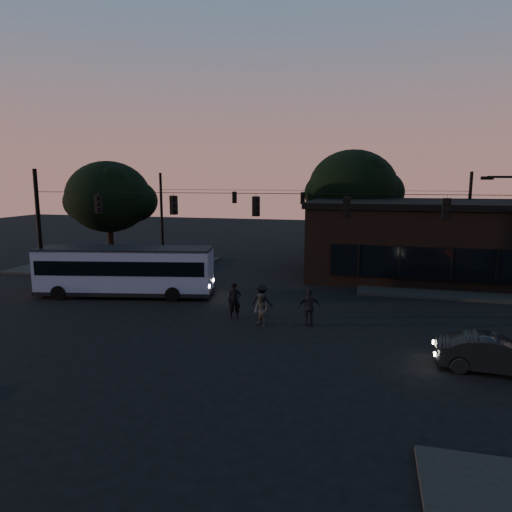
% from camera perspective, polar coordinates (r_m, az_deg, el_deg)
% --- Properties ---
extents(ground, '(120.00, 120.00, 0.00)m').
position_cam_1_polar(ground, '(20.47, -2.80, -10.13)').
color(ground, black).
rests_on(ground, ground).
extents(sidewalk_far_right, '(14.00, 10.00, 0.15)m').
position_cam_1_polar(sidewalk_far_right, '(33.73, 24.73, -3.01)').
color(sidewalk_far_right, black).
rests_on(sidewalk_far_right, ground).
extents(sidewalk_far_left, '(14.00, 10.00, 0.15)m').
position_cam_1_polar(sidewalk_far_left, '(38.54, -16.76, -1.06)').
color(sidewalk_far_left, black).
rests_on(sidewalk_far_left, ground).
extents(building, '(15.40, 10.41, 5.40)m').
position_cam_1_polar(building, '(34.81, 19.60, 2.08)').
color(building, black).
rests_on(building, ground).
extents(tree_behind, '(7.60, 7.60, 9.43)m').
position_cam_1_polar(tree_behind, '(40.47, 11.97, 8.34)').
color(tree_behind, black).
rests_on(tree_behind, ground).
extents(tree_left, '(6.40, 6.40, 8.30)m').
position_cam_1_polar(tree_left, '(37.11, -17.96, 7.04)').
color(tree_left, black).
rests_on(tree_left, ground).
extents(signal_rig_near, '(26.24, 0.30, 7.50)m').
position_cam_1_polar(signal_rig_near, '(23.26, 0.00, 3.52)').
color(signal_rig_near, black).
rests_on(signal_rig_near, ground).
extents(signal_rig_far, '(26.24, 0.30, 7.50)m').
position_cam_1_polar(signal_rig_far, '(38.94, 5.83, 5.53)').
color(signal_rig_far, black).
rests_on(signal_rig_far, ground).
extents(bus, '(10.64, 4.38, 2.92)m').
position_cam_1_polar(bus, '(28.21, -16.03, -1.57)').
color(bus, '#8589AA').
rests_on(bus, ground).
extents(car, '(4.11, 1.70, 1.32)m').
position_cam_1_polar(car, '(18.90, 27.70, -10.82)').
color(car, black).
rests_on(car, ground).
extents(pedestrian_a, '(0.76, 0.60, 1.84)m').
position_cam_1_polar(pedestrian_a, '(22.87, -2.71, -5.60)').
color(pedestrian_a, black).
rests_on(pedestrian_a, ground).
extents(pedestrian_b, '(0.97, 0.93, 1.58)m').
position_cam_1_polar(pedestrian_b, '(21.71, 0.64, -6.78)').
color(pedestrian_b, '#3B3A36').
rests_on(pedestrian_b, ground).
extents(pedestrian_c, '(1.16, 0.74, 1.83)m').
position_cam_1_polar(pedestrian_c, '(21.86, 6.69, -6.38)').
color(pedestrian_c, black).
rests_on(pedestrian_c, ground).
extents(pedestrian_d, '(1.18, 0.77, 1.71)m').
position_cam_1_polar(pedestrian_d, '(23.07, 0.74, -5.62)').
color(pedestrian_d, black).
rests_on(pedestrian_d, ground).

